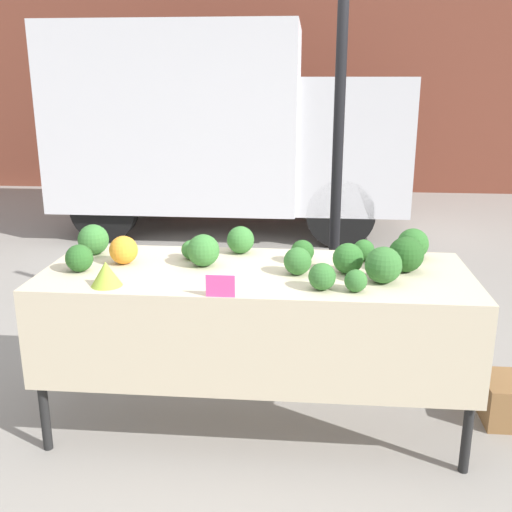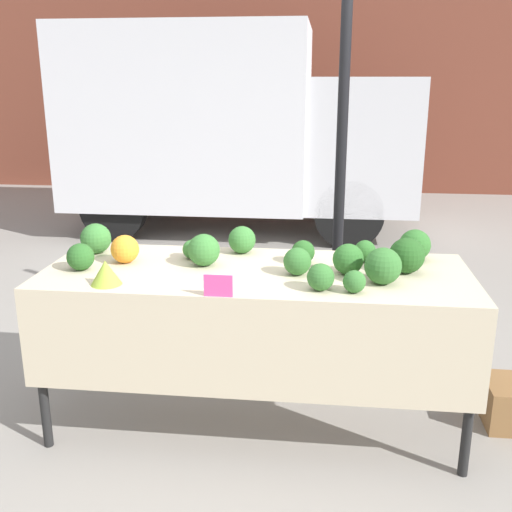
{
  "view_description": "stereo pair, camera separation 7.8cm",
  "coord_description": "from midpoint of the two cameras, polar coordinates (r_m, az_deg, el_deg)",
  "views": [
    {
      "loc": [
        0.27,
        -3.05,
        1.9
      ],
      "look_at": [
        0.0,
        0.0,
        1.0
      ],
      "focal_mm": 42.0,
      "sensor_mm": 36.0,
      "label": 1
    },
    {
      "loc": [
        0.35,
        -3.04,
        1.9
      ],
      "look_at": [
        0.0,
        0.0,
        1.0
      ],
      "focal_mm": 42.0,
      "sensor_mm": 36.0,
      "label": 2
    }
  ],
  "objects": [
    {
      "name": "tent_pole",
      "position": [
        3.96,
        7.15,
        7.98
      ],
      "size": [
        0.07,
        0.07,
        2.65
      ],
      "color": "black",
      "rests_on": "ground_plane"
    },
    {
      "name": "broccoli_head_2",
      "position": [
        3.52,
        -2.12,
        1.54
      ],
      "size": [
        0.16,
        0.16,
        0.16
      ],
      "color": "#387533",
      "rests_on": "market_table"
    },
    {
      "name": "broccoli_head_9",
      "position": [
        3.43,
        -6.86,
        0.6
      ],
      "size": [
        0.11,
        0.11,
        0.11
      ],
      "color": "#387533",
      "rests_on": "market_table"
    },
    {
      "name": "broccoli_head_7",
      "position": [
        3.62,
        -15.83,
        1.51
      ],
      "size": [
        0.18,
        0.18,
        0.18
      ],
      "color": "#387533",
      "rests_on": "market_table"
    },
    {
      "name": "broccoli_head_12",
      "position": [
        3.42,
        9.57,
        0.55
      ],
      "size": [
        0.12,
        0.12,
        0.12
      ],
      "color": "#2D6628",
      "rests_on": "market_table"
    },
    {
      "name": "broccoli_head_6",
      "position": [
        2.92,
        5.55,
        -1.97
      ],
      "size": [
        0.13,
        0.13,
        0.13
      ],
      "color": "#336B2D",
      "rests_on": "market_table"
    },
    {
      "name": "parked_truck",
      "position": [
        7.8,
        -3.76,
        12.38
      ],
      "size": [
        4.29,
        1.98,
        2.53
      ],
      "color": "silver",
      "rests_on": "ground_plane"
    },
    {
      "name": "building_facade",
      "position": [
        10.9,
        3.74,
        22.21
      ],
      "size": [
        16.0,
        0.6,
        5.98
      ],
      "color": "brown",
      "rests_on": "ground_plane"
    },
    {
      "name": "orange_cauliflower",
      "position": [
        3.4,
        -13.15,
        0.56
      ],
      "size": [
        0.16,
        0.16,
        0.16
      ],
      "color": "orange",
      "rests_on": "market_table"
    },
    {
      "name": "broccoli_head_11",
      "position": [
        2.91,
        8.73,
        -2.35
      ],
      "size": [
        0.11,
        0.11,
        0.11
      ],
      "color": "#336B2D",
      "rests_on": "market_table"
    },
    {
      "name": "romanesco_head",
      "position": [
        3.06,
        -14.8,
        -1.65
      ],
      "size": [
        0.16,
        0.16,
        0.12
      ],
      "color": "#93B238",
      "rests_on": "market_table"
    },
    {
      "name": "market_table",
      "position": [
        3.19,
        -0.82,
        -3.62
      ],
      "size": [
        2.29,
        0.87,
        0.92
      ],
      "color": "beige",
      "rests_on": "ground_plane"
    },
    {
      "name": "price_sign",
      "position": [
        2.82,
        -4.22,
        -2.88
      ],
      "size": [
        0.14,
        0.01,
        0.11
      ],
      "color": "#EF4793",
      "rests_on": "market_table"
    },
    {
      "name": "broccoli_head_4",
      "position": [
        3.06,
        11.33,
        -0.86
      ],
      "size": [
        0.19,
        0.19,
        0.19
      ],
      "color": "#336B2D",
      "rests_on": "market_table"
    },
    {
      "name": "broccoli_head_10",
      "position": [
        3.5,
        14.1,
        1.12
      ],
      "size": [
        0.18,
        0.18,
        0.18
      ],
      "color": "#2D6628",
      "rests_on": "market_table"
    },
    {
      "name": "broccoli_head_8",
      "position": [
        3.13,
        3.27,
        -0.5
      ],
      "size": [
        0.15,
        0.15,
        0.15
      ],
      "color": "#336B2D",
      "rests_on": "market_table"
    },
    {
      "name": "broccoli_head_13",
      "position": [
        3.26,
        13.43,
        0.13
      ],
      "size": [
        0.19,
        0.19,
        0.19
      ],
      "color": "#23511E",
      "rests_on": "market_table"
    },
    {
      "name": "ground_plane",
      "position": [
        3.61,
        -0.65,
        -15.35
      ],
      "size": [
        40.0,
        40.0,
        0.0
      ],
      "primitive_type": "plane",
      "color": "gray"
    },
    {
      "name": "broccoli_head_5",
      "position": [
        3.34,
        3.77,
        0.42
      ],
      "size": [
        0.13,
        0.13,
        0.13
      ],
      "color": "#285B23",
      "rests_on": "market_table"
    },
    {
      "name": "broccoli_head_3",
      "position": [
        3.28,
        -5.72,
        0.53
      ],
      "size": [
        0.18,
        0.18,
        0.18
      ],
      "color": "#387533",
      "rests_on": "market_table"
    },
    {
      "name": "broccoli_head_1",
      "position": [
        3.18,
        8.07,
        -0.24
      ],
      "size": [
        0.16,
        0.16,
        0.16
      ],
      "color": "#2D6628",
      "rests_on": "market_table"
    },
    {
      "name": "broccoli_head_0",
      "position": [
        3.33,
        -17.13,
        -0.2
      ],
      "size": [
        0.15,
        0.15,
        0.15
      ],
      "color": "#285B23",
      "rests_on": "market_table"
    }
  ]
}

